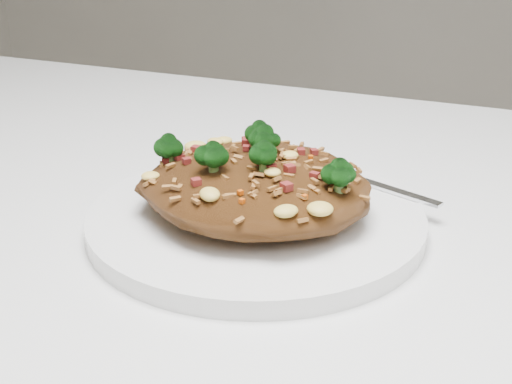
{
  "coord_description": "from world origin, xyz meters",
  "views": [
    {
      "loc": [
        0.15,
        -0.42,
        0.98
      ],
      "look_at": [
        -0.02,
        0.01,
        0.78
      ],
      "focal_mm": 50.0,
      "sensor_mm": 36.0,
      "label": 1
    }
  ],
  "objects_px": {
    "plate": "(256,219)",
    "fork": "(359,180)",
    "dining_table": "(278,348)",
    "fried_rice": "(256,176)"
  },
  "relations": [
    {
      "from": "plate",
      "to": "fork",
      "type": "relative_size",
      "value": 1.57
    },
    {
      "from": "plate",
      "to": "fork",
      "type": "height_order",
      "value": "fork"
    },
    {
      "from": "dining_table",
      "to": "fork",
      "type": "relative_size",
      "value": 7.65
    },
    {
      "from": "fried_rice",
      "to": "fork",
      "type": "distance_m",
      "value": 0.1
    },
    {
      "from": "dining_table",
      "to": "plate",
      "type": "height_order",
      "value": "plate"
    },
    {
      "from": "dining_table",
      "to": "fork",
      "type": "xyz_separation_m",
      "value": [
        0.03,
        0.1,
        0.11
      ]
    },
    {
      "from": "dining_table",
      "to": "plate",
      "type": "xyz_separation_m",
      "value": [
        -0.02,
        0.01,
        0.1
      ]
    },
    {
      "from": "dining_table",
      "to": "fork",
      "type": "distance_m",
      "value": 0.15
    },
    {
      "from": "dining_table",
      "to": "fried_rice",
      "type": "relative_size",
      "value": 7.1
    },
    {
      "from": "fried_rice",
      "to": "fork",
      "type": "bearing_deg",
      "value": 55.8
    }
  ]
}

